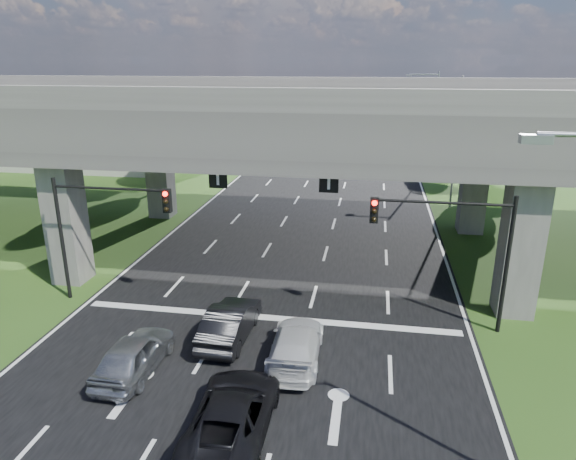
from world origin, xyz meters
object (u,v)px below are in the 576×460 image
(signal_left, at_px, (101,218))
(streetlight_beyond, at_px, (432,113))
(signal_right, at_px, (455,237))
(car_silver, at_px, (134,355))
(streetlight_far, at_px, (452,133))
(car_white, at_px, (296,344))
(car_dark, at_px, (230,322))
(car_trailing, at_px, (233,414))

(signal_left, distance_m, streetlight_beyond, 40.30)
(signal_right, relative_size, car_silver, 1.40)
(streetlight_far, bearing_deg, signal_right, -96.47)
(streetlight_beyond, distance_m, car_white, 40.86)
(signal_left, relative_size, car_silver, 1.40)
(signal_right, relative_size, car_white, 1.28)
(car_silver, bearing_deg, signal_left, -53.15)
(car_silver, xyz_separation_m, car_white, (5.76, 1.79, -0.05))
(signal_right, height_order, car_white, signal_right)
(signal_left, relative_size, streetlight_far, 0.60)
(streetlight_beyond, height_order, car_white, streetlight_beyond)
(car_white, bearing_deg, streetlight_beyond, -103.54)
(car_dark, xyz_separation_m, car_trailing, (1.65, -5.54, -0.04))
(streetlight_beyond, xyz_separation_m, car_dark, (-11.24, -38.51, -5.07))
(signal_right, xyz_separation_m, car_white, (-6.02, -3.62, -3.48))
(signal_left, relative_size, car_white, 1.28)
(streetlight_far, height_order, car_trailing, streetlight_far)
(car_dark, height_order, car_trailing, car_dark)
(streetlight_far, distance_m, car_white, 25.61)
(streetlight_beyond, bearing_deg, streetlight_far, -90.00)
(car_white, bearing_deg, car_silver, 15.53)
(car_trailing, bearing_deg, car_dark, -74.52)
(signal_left, xyz_separation_m, car_dark, (6.68, -2.46, -3.41))
(signal_right, bearing_deg, streetlight_far, 83.53)
(car_silver, bearing_deg, car_dark, -132.32)
(signal_right, height_order, car_dark, signal_right)
(car_dark, xyz_separation_m, car_white, (2.94, -1.17, -0.07))
(signal_left, xyz_separation_m, streetlight_beyond, (17.92, 36.06, 1.66))
(signal_left, relative_size, car_trailing, 1.18)
(signal_left, bearing_deg, signal_right, 0.00)
(car_dark, relative_size, car_white, 0.97)
(car_white, bearing_deg, signal_right, -150.72)
(signal_left, distance_m, car_silver, 7.48)
(signal_right, distance_m, car_silver, 13.42)
(signal_left, bearing_deg, car_white, -20.62)
(streetlight_far, height_order, car_white, streetlight_far)
(signal_left, xyz_separation_m, car_white, (9.62, -3.62, -3.48))
(car_white, bearing_deg, signal_left, -22.35)
(streetlight_beyond, bearing_deg, signal_left, -116.43)
(streetlight_far, xyz_separation_m, car_dark, (-11.24, -22.51, -5.07))
(signal_left, bearing_deg, streetlight_far, 48.22)
(car_dark, bearing_deg, car_silver, 47.88)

